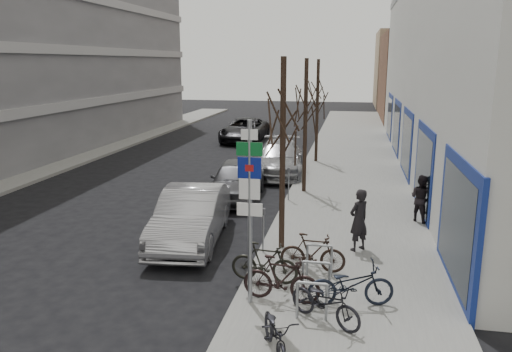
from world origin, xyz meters
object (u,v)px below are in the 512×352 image
at_px(tree_far, 318,87).
at_px(lane_car, 245,130).
at_px(meter_front, 263,226).
at_px(parked_car_back, 280,158).
at_px(bike_near_left, 276,331).
at_px(parked_car_mid, 236,180).
at_px(bike_near_right, 281,279).
at_px(highway_sign_pole, 250,202).
at_px(pedestrian_near, 359,220).
at_px(meter_mid, 289,181).
at_px(bike_far_inner, 313,252).
at_px(pedestrian_far, 421,198).
at_px(meter_back, 303,155).
at_px(tree_near, 283,109).
at_px(bike_mid_curb, 351,281).
at_px(bike_far_curb, 326,299).
at_px(parked_car_front, 191,216).
at_px(bike_mid_inner, 264,262).
at_px(bike_rack, 316,275).
at_px(tree_mid, 306,94).

distance_m(tree_far, lane_car, 9.41).
bearing_deg(meter_front, parked_car_back, 95.93).
relative_size(bike_near_left, parked_car_mid, 0.37).
height_order(tree_far, bike_near_right, tree_far).
height_order(highway_sign_pole, lane_car, highway_sign_pole).
bearing_deg(highway_sign_pole, bike_near_right, 15.77).
bearing_deg(pedestrian_near, meter_mid, -105.99).
relative_size(meter_front, parked_car_mid, 0.28).
bearing_deg(bike_near_left, lane_car, 82.02).
bearing_deg(bike_far_inner, pedestrian_far, -31.32).
bearing_deg(meter_back, parked_car_mid, -112.47).
xyz_separation_m(lane_car, pedestrian_far, (9.62, -16.68, 0.16)).
distance_m(lane_car, pedestrian_near, 21.18).
height_order(tree_near, bike_mid_curb, tree_near).
relative_size(parked_car_back, lane_car, 0.96).
height_order(meter_front, bike_far_inner, meter_front).
distance_m(highway_sign_pole, bike_mid_curb, 2.79).
xyz_separation_m(parked_car_back, lane_car, (-3.87, 9.83, -0.00)).
bearing_deg(bike_mid_curb, tree_far, -6.35).
relative_size(highway_sign_pole, meter_back, 3.31).
distance_m(bike_far_curb, pedestrian_far, 7.82).
height_order(bike_far_curb, pedestrian_far, pedestrian_far).
relative_size(parked_car_front, pedestrian_far, 3.10).
bearing_deg(tree_near, meter_mid, 95.14).
xyz_separation_m(meter_mid, bike_far_inner, (1.46, -6.55, -0.26)).
relative_size(meter_front, bike_near_left, 0.75).
distance_m(bike_mid_curb, parked_car_back, 13.81).
xyz_separation_m(meter_front, bike_mid_curb, (2.43, -2.74, -0.19)).
height_order(tree_far, meter_back, tree_far).
bearing_deg(meter_mid, parked_car_front, -116.49).
distance_m(tree_near, bike_near_left, 6.50).
bearing_deg(pedestrian_far, meter_front, 81.48).
relative_size(bike_far_inner, pedestrian_far, 1.04).
relative_size(bike_mid_inner, parked_car_front, 0.34).
xyz_separation_m(meter_front, meter_back, (0.00, 11.00, 0.00)).
distance_m(bike_rack, tree_near, 4.66).
height_order(meter_mid, meter_back, same).
distance_m(bike_near_right, parked_car_front, 4.87).
bearing_deg(bike_far_inner, bike_far_curb, -167.32).
relative_size(meter_back, bike_near_right, 0.72).
xyz_separation_m(bike_mid_curb, parked_car_front, (-4.78, 3.53, 0.09)).
height_order(meter_front, meter_mid, same).
bearing_deg(bike_near_right, bike_far_inner, -10.91).
height_order(meter_back, lane_car, lane_car).
xyz_separation_m(tree_mid, tree_far, (0.00, 6.50, 0.00)).
xyz_separation_m(tree_far, meter_front, (-0.45, -13.50, -3.19)).
bearing_deg(tree_near, bike_far_inner, -56.73).
relative_size(bike_mid_curb, bike_mid_inner, 1.13).
xyz_separation_m(meter_back, lane_car, (-4.97, 9.44, -0.13)).
height_order(bike_mid_curb, pedestrian_near, pedestrian_near).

